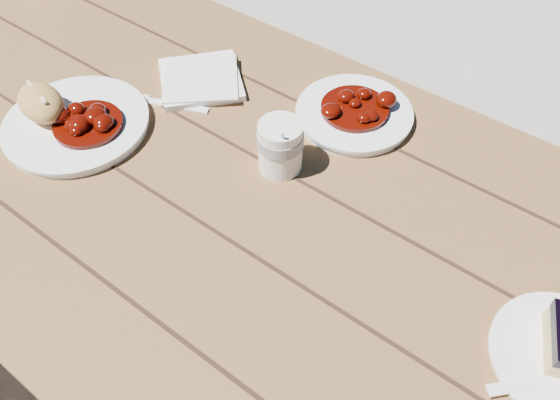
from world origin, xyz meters
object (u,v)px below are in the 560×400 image
Objects in this scene: picnic_table at (224,238)px; main_plate at (77,125)px; bread_roll at (41,103)px; coffee_cup at (280,147)px; second_plate at (354,114)px.

picnic_table is 0.33m from main_plate.
coffee_cup is at bearing 21.87° from bread_roll.
bread_roll is (-0.05, -0.02, 0.04)m from main_plate.
main_plate is (-0.28, -0.05, 0.17)m from picnic_table.
coffee_cup is (0.35, 0.14, 0.04)m from main_plate.
main_plate is 2.33× the size of bread_roll.
main_plate is at bearing -169.44° from picnic_table.
picnic_table is 0.23m from coffee_cup.
second_plate is (0.38, 0.32, 0.00)m from main_plate.
main_plate is 0.50m from second_plate.
coffee_cup reaches higher than bread_roll.
bread_roll reaches higher than main_plate.
bread_roll is at bearing -142.23° from second_plate.
bread_roll is 1.19× the size of coffee_cup.
second_plate reaches higher than picnic_table.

